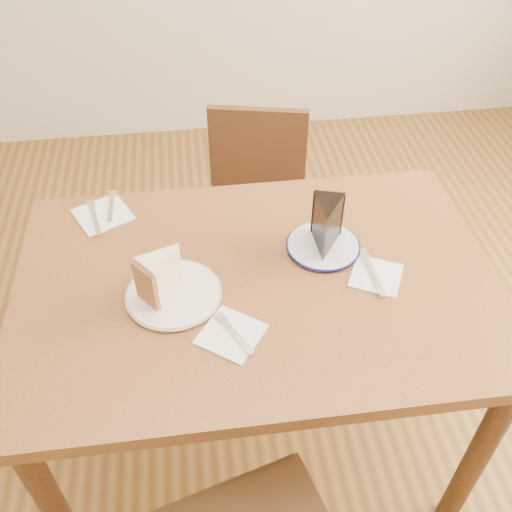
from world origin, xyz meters
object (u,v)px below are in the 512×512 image
(table, at_px, (257,306))
(chair_far, at_px, (255,217))
(plate_navy, at_px, (323,246))
(plate_cream, at_px, (174,294))
(chocolate_cake, at_px, (326,228))
(carrot_cake, at_px, (165,274))

(table, relative_size, chair_far, 1.46)
(table, xyz_separation_m, plate_navy, (0.19, 0.09, 0.10))
(chair_far, xyz_separation_m, plate_cream, (-0.28, -0.62, 0.30))
(plate_navy, bearing_deg, chair_far, 103.03)
(plate_cream, xyz_separation_m, chocolate_cake, (0.40, 0.11, 0.07))
(chair_far, distance_m, plate_navy, 0.60)
(chair_far, relative_size, chocolate_cake, 6.51)
(chair_far, height_order, plate_cream, chair_far)
(chair_far, height_order, plate_navy, chair_far)
(table, bearing_deg, carrot_cake, -175.56)
(chocolate_cake, bearing_deg, table, 40.14)
(chair_far, bearing_deg, plate_cream, 78.57)
(carrot_cake, bearing_deg, chocolate_cake, 64.86)
(plate_navy, bearing_deg, carrot_cake, -165.06)
(carrot_cake, bearing_deg, plate_navy, 65.92)
(chocolate_cake, bearing_deg, plate_cream, 32.06)
(chair_far, xyz_separation_m, carrot_cake, (-0.29, -0.61, 0.36))
(carrot_cake, bearing_deg, table, 55.42)
(chair_far, distance_m, chocolate_cake, 0.64)
(plate_navy, height_order, chocolate_cake, chocolate_cake)
(table, bearing_deg, chocolate_cake, 24.01)
(table, bearing_deg, chair_far, 83.10)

